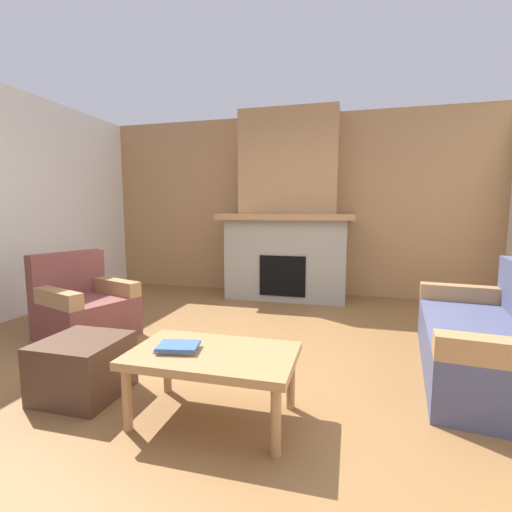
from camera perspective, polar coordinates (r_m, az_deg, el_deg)
ground at (r=3.11m, az=-3.88°, el=-17.17°), size 9.00×9.00×0.00m
wall_back_wood_panel at (r=5.76m, az=5.61°, el=7.76°), size 6.00×0.12×2.70m
fireplace at (r=5.39m, az=4.95°, el=5.83°), size 1.90×0.82×2.70m
couch at (r=3.41m, az=32.80°, el=-10.96°), size 1.05×1.89×0.85m
armchair at (r=4.14m, az=-25.19°, el=-7.36°), size 0.97×0.97×0.85m
coffee_table at (r=2.32m, az=-6.73°, el=-15.76°), size 1.00×0.60×0.43m
ottoman at (r=2.91m, az=-25.29°, el=-15.35°), size 0.52×0.52×0.40m
book_stack_near_edge at (r=2.35m, az=-12.13°, el=-13.64°), size 0.28×0.22×0.04m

